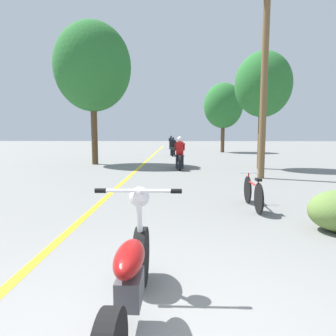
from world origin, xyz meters
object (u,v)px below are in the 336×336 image
Objects in this scene: utility_pole at (264,77)px; motorcycle_rider_mid at (173,149)px; bicycle_parked at (253,193)px; roadside_tree_right_near at (263,85)px; motorcycle_rider_lead at (180,157)px; motorcycle_rider_far at (171,144)px; roadside_tree_right_far at (223,106)px; motorcycle_foreground at (131,277)px; roadside_tree_left at (93,67)px.

utility_pole is 11.94m from motorcycle_rider_mid.
utility_pole is 4.39× the size of bicycle_parked.
roadside_tree_right_near is at bearing 75.03° from utility_pole.
motorcycle_rider_lead is 0.96× the size of motorcycle_rider_far.
roadside_tree_right_near is 2.55× the size of motorcycle_rider_lead.
utility_pole is 5.68m from bicycle_parked.
utility_pole reaches higher than bicycle_parked.
motorcycle_rider_mid is at bearing -136.88° from roadside_tree_right_far.
motorcycle_rider_lead is at bearing 136.13° from utility_pole.
roadside_tree_right_near is 8.48m from bicycle_parked.
motorcycle_foreground is 1.00× the size of motorcycle_rider_far.
motorcycle_rider_far is at bearing 92.56° from motorcycle_rider_lead.
roadside_tree_left is (-8.23, -10.24, 1.06)m from roadside_tree_right_far.
motorcycle_rider_lead is (0.50, 11.38, 0.12)m from motorcycle_foreground.
utility_pole is at bearing 72.53° from bicycle_parked.
motorcycle_rider_lead is at bearing -177.47° from roadside_tree_right_near.
motorcycle_rider_lead is at bearing 102.04° from bicycle_parked.
motorcycle_rider_far is (-3.71, 19.96, -3.09)m from utility_pole.
motorcycle_rider_far is (3.70, 15.23, -4.47)m from roadside_tree_left.
bicycle_parked is (1.55, -7.26, -0.22)m from motorcycle_rider_lead.
roadside_tree_right_far is (0.02, 11.98, 0.16)m from roadside_tree_right_near.
utility_pole is 15.00m from roadside_tree_right_far.
roadside_tree_right_near is 17.86m from motorcycle_rider_far.
utility_pole is 3.25× the size of motorcycle_foreground.
roadside_tree_right_near reaches higher than motorcycle_rider_mid.
roadside_tree_right_far is at bearing 72.75° from motorcycle_rider_lead.
roadside_tree_left is at bearing 106.64° from motorcycle_foreground.
utility_pole reaches higher than motorcycle_rider_far.
utility_pole is 0.97× the size of roadside_tree_left.
motorcycle_rider_mid is 15.59m from bicycle_parked.
roadside_tree_right_far is 3.65× the size of bicycle_parked.
motorcycle_rider_mid is (0.05, 19.57, 0.08)m from motorcycle_foreground.
bicycle_parked is (6.01, -9.17, -4.65)m from roadside_tree_left.
bicycle_parked is (-1.40, -4.43, -3.27)m from utility_pole.
utility_pole is at bearing -79.47° from motorcycle_rider_far.
motorcycle_foreground is 4.59m from bicycle_parked.
roadside_tree_left is 11.91m from bicycle_parked.
roadside_tree_right_far is 19.86m from bicycle_parked.
roadside_tree_right_near is 2.43× the size of motorcycle_foreground.
roadside_tree_right_near is at bearing 73.53° from bicycle_parked.
roadside_tree_right_near is at bearing 69.82° from motorcycle_foreground.
utility_pole reaches higher than motorcycle_foreground.
motorcycle_rider_mid is 1.32× the size of bicycle_parked.
motorcycle_foreground is 1.03× the size of motorcycle_rider_mid.
roadside_tree_right_far is at bearing 43.12° from motorcycle_rider_mid.
utility_pole is at bearing -32.58° from roadside_tree_left.
roadside_tree_right_far is at bearing 86.84° from utility_pole.
roadside_tree_right_far is 2.83× the size of motorcycle_rider_lead.
motorcycle_foreground reaches higher than bicycle_parked.
motorcycle_foreground is 11.39m from motorcycle_rider_lead.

